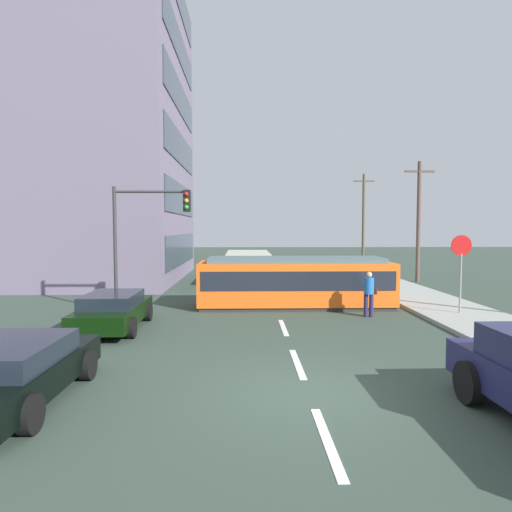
{
  "coord_description": "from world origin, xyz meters",
  "views": [
    {
      "loc": [
        -1.26,
        -8.79,
        3.27
      ],
      "look_at": [
        -0.83,
        9.06,
        2.18
      ],
      "focal_mm": 31.93,
      "sensor_mm": 36.0,
      "label": 1
    }
  ],
  "objects_px": {
    "stop_sign": "(461,257)",
    "utility_pole_far": "(363,218)",
    "parked_sedan_near": "(14,371)",
    "utility_pole_mid": "(419,219)",
    "streetcar_tram": "(295,281)",
    "parked_sedan_mid": "(113,310)",
    "traffic_light_mast": "(146,224)",
    "pedestrian_crossing": "(369,291)",
    "city_bus": "(248,265)"
  },
  "relations": [
    {
      "from": "traffic_light_mast",
      "to": "utility_pole_mid",
      "type": "relative_size",
      "value": 0.67
    },
    {
      "from": "parked_sedan_near",
      "to": "utility_pole_mid",
      "type": "relative_size",
      "value": 0.6
    },
    {
      "from": "utility_pole_mid",
      "to": "utility_pole_far",
      "type": "xyz_separation_m",
      "value": [
        -0.39,
        11.38,
        0.3
      ]
    },
    {
      "from": "parked_sedan_mid",
      "to": "stop_sign",
      "type": "relative_size",
      "value": 1.51
    },
    {
      "from": "parked_sedan_mid",
      "to": "utility_pole_mid",
      "type": "distance_m",
      "value": 19.79
    },
    {
      "from": "pedestrian_crossing",
      "to": "parked_sedan_near",
      "type": "height_order",
      "value": "pedestrian_crossing"
    },
    {
      "from": "traffic_light_mast",
      "to": "utility_pole_mid",
      "type": "height_order",
      "value": "utility_pole_mid"
    },
    {
      "from": "utility_pole_mid",
      "to": "streetcar_tram",
      "type": "bearing_deg",
      "value": -134.37
    },
    {
      "from": "streetcar_tram",
      "to": "pedestrian_crossing",
      "type": "bearing_deg",
      "value": -42.08
    },
    {
      "from": "stop_sign",
      "to": "utility_pole_far",
      "type": "bearing_deg",
      "value": 84.39
    },
    {
      "from": "streetcar_tram",
      "to": "city_bus",
      "type": "height_order",
      "value": "streetcar_tram"
    },
    {
      "from": "streetcar_tram",
      "to": "parked_sedan_mid",
      "type": "xyz_separation_m",
      "value": [
        -6.35,
        -4.09,
        -0.45
      ]
    },
    {
      "from": "streetcar_tram",
      "to": "traffic_light_mast",
      "type": "relative_size",
      "value": 1.63
    },
    {
      "from": "utility_pole_far",
      "to": "traffic_light_mast",
      "type": "bearing_deg",
      "value": -123.47
    },
    {
      "from": "stop_sign",
      "to": "utility_pole_mid",
      "type": "distance_m",
      "value": 11.31
    },
    {
      "from": "parked_sedan_near",
      "to": "streetcar_tram",
      "type": "bearing_deg",
      "value": 58.4
    },
    {
      "from": "utility_pole_far",
      "to": "utility_pole_mid",
      "type": "bearing_deg",
      "value": -88.05
    },
    {
      "from": "city_bus",
      "to": "parked_sedan_mid",
      "type": "bearing_deg",
      "value": -109.73
    },
    {
      "from": "stop_sign",
      "to": "utility_pole_far",
      "type": "xyz_separation_m",
      "value": [
        2.19,
        22.27,
        1.93
      ]
    },
    {
      "from": "parked_sedan_mid",
      "to": "city_bus",
      "type": "bearing_deg",
      "value": 70.27
    },
    {
      "from": "city_bus",
      "to": "parked_sedan_near",
      "type": "height_order",
      "value": "city_bus"
    },
    {
      "from": "city_bus",
      "to": "pedestrian_crossing",
      "type": "height_order",
      "value": "city_bus"
    },
    {
      "from": "streetcar_tram",
      "to": "pedestrian_crossing",
      "type": "xyz_separation_m",
      "value": [
        2.48,
        -2.24,
        -0.13
      ]
    },
    {
      "from": "parked_sedan_mid",
      "to": "streetcar_tram",
      "type": "bearing_deg",
      "value": 32.78
    },
    {
      "from": "stop_sign",
      "to": "traffic_light_mast",
      "type": "distance_m",
      "value": 11.91
    },
    {
      "from": "parked_sedan_near",
      "to": "utility_pole_far",
      "type": "distance_m",
      "value": 33.84
    },
    {
      "from": "city_bus",
      "to": "parked_sedan_mid",
      "type": "xyz_separation_m",
      "value": [
        -4.44,
        -12.39,
        -0.44
      ]
    },
    {
      "from": "city_bus",
      "to": "pedestrian_crossing",
      "type": "relative_size",
      "value": 3.45
    },
    {
      "from": "parked_sedan_near",
      "to": "traffic_light_mast",
      "type": "relative_size",
      "value": 0.89
    },
    {
      "from": "parked_sedan_mid",
      "to": "utility_pole_mid",
      "type": "xyz_separation_m",
      "value": [
        14.81,
        12.73,
        3.2
      ]
    },
    {
      "from": "utility_pole_far",
      "to": "stop_sign",
      "type": "bearing_deg",
      "value": -95.61
    },
    {
      "from": "stop_sign",
      "to": "utility_pole_far",
      "type": "height_order",
      "value": "utility_pole_far"
    },
    {
      "from": "parked_sedan_mid",
      "to": "stop_sign",
      "type": "bearing_deg",
      "value": 8.57
    },
    {
      "from": "pedestrian_crossing",
      "to": "parked_sedan_near",
      "type": "distance_m",
      "value": 12.03
    },
    {
      "from": "streetcar_tram",
      "to": "utility_pole_mid",
      "type": "height_order",
      "value": "utility_pole_mid"
    },
    {
      "from": "city_bus",
      "to": "utility_pole_mid",
      "type": "bearing_deg",
      "value": 1.89
    },
    {
      "from": "parked_sedan_mid",
      "to": "parked_sedan_near",
      "type": "bearing_deg",
      "value": -90.25
    },
    {
      "from": "pedestrian_crossing",
      "to": "parked_sedan_near",
      "type": "bearing_deg",
      "value": -137.47
    },
    {
      "from": "pedestrian_crossing",
      "to": "utility_pole_far",
      "type": "bearing_deg",
      "value": 75.92
    },
    {
      "from": "streetcar_tram",
      "to": "traffic_light_mast",
      "type": "xyz_separation_m",
      "value": [
        -5.91,
        -1.11,
        2.36
      ]
    },
    {
      "from": "parked_sedan_near",
      "to": "utility_pole_mid",
      "type": "xyz_separation_m",
      "value": [
        14.84,
        19.02,
        3.2
      ]
    },
    {
      "from": "city_bus",
      "to": "utility_pole_mid",
      "type": "distance_m",
      "value": 10.73
    },
    {
      "from": "streetcar_tram",
      "to": "parked_sedan_mid",
      "type": "relative_size",
      "value": 1.83
    },
    {
      "from": "parked_sedan_mid",
      "to": "stop_sign",
      "type": "xyz_separation_m",
      "value": [
        12.24,
        1.84,
        1.57
      ]
    },
    {
      "from": "utility_pole_far",
      "to": "parked_sedan_near",
      "type": "bearing_deg",
      "value": -115.42
    },
    {
      "from": "utility_pole_far",
      "to": "pedestrian_crossing",
      "type": "bearing_deg",
      "value": -104.08
    },
    {
      "from": "pedestrian_crossing",
      "to": "utility_pole_mid",
      "type": "xyz_separation_m",
      "value": [
        5.97,
        10.88,
        2.88
      ]
    },
    {
      "from": "streetcar_tram",
      "to": "parked_sedan_near",
      "type": "relative_size",
      "value": 1.83
    },
    {
      "from": "parked_sedan_near",
      "to": "traffic_light_mast",
      "type": "xyz_separation_m",
      "value": [
        0.47,
        9.26,
        2.81
      ]
    },
    {
      "from": "traffic_light_mast",
      "to": "utility_pole_far",
      "type": "distance_m",
      "value": 25.35
    }
  ]
}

